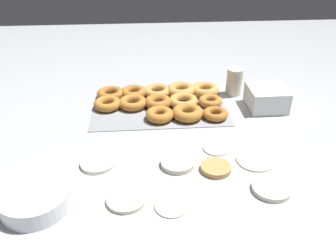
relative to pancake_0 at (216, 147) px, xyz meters
The scene contains 13 objects.
ground_plane 0.13m from the pancake_0, ahead, with size 3.00×3.00×0.00m, color #B2B5BA.
pancake_0 is the anchor object (origin of this frame).
pancake_1 0.36m from the pancake_0, ahead, with size 0.10×0.10×0.01m, color silver.
pancake_2 0.11m from the pancake_0, 78.19° to the left, with size 0.09×0.09×0.01m, color tan.
pancake_3 0.29m from the pancake_0, 56.89° to the left, with size 0.08×0.08×0.01m, color beige.
pancake_4 0.34m from the pancake_0, 38.50° to the left, with size 0.10×0.10×0.01m, color beige.
pancake_5 0.15m from the pancake_0, 31.19° to the left, with size 0.10×0.10×0.01m, color beige.
pancake_6 0.12m from the pancake_0, 143.81° to the left, with size 0.11×0.11×0.01m, color beige.
pancake_7 0.23m from the pancake_0, 117.02° to the left, with size 0.10×0.10×0.01m, color beige.
donut_tray 0.33m from the pancake_0, 65.05° to the right, with size 0.49×0.32×0.04m.
batter_bowl 0.53m from the pancake_0, 24.15° to the left, with size 0.17×0.17×0.05m.
container_stack 0.34m from the pancake_0, 132.78° to the right, with size 0.13×0.14×0.08m.
paper_cup 0.40m from the pancake_0, 110.80° to the right, with size 0.06×0.06×0.11m.
Camera 1 is at (0.09, 0.88, 0.61)m, focal length 38.00 mm.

